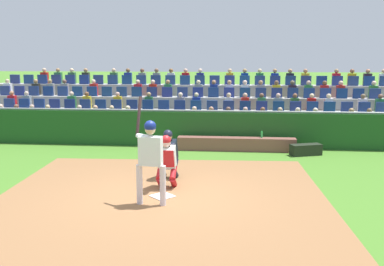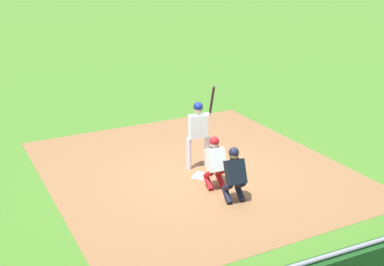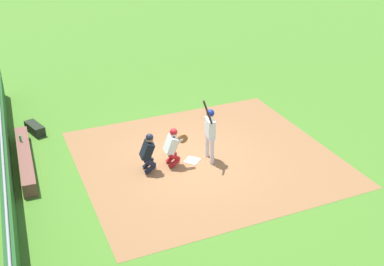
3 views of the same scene
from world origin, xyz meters
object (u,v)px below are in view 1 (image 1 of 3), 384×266
(batter_at_plate, at_px, (150,153))
(equipment_duffel_bag, at_px, (306,150))
(home_plate_umpire, at_px, (168,152))
(dugout_bench, at_px, (236,144))
(home_plate_marker, at_px, (162,196))
(catcher_crouching, at_px, (166,158))
(water_bottle_on_bench, at_px, (262,135))

(batter_at_plate, bearing_deg, equipment_duffel_bag, -128.05)
(home_plate_umpire, xyz_separation_m, dugout_bench, (-1.72, -3.56, -0.48))
(home_plate_marker, height_order, equipment_duffel_bag, equipment_duffel_bag)
(home_plate_marker, distance_m, batter_at_plate, 1.24)
(batter_at_plate, distance_m, home_plate_umpire, 2.05)
(batter_at_plate, xyz_separation_m, home_plate_umpire, (-0.07, -2.01, -0.42))
(home_plate_umpire, bearing_deg, home_plate_marker, 93.21)
(home_plate_marker, relative_size, catcher_crouching, 0.34)
(home_plate_marker, bearing_deg, equipment_duffel_bag, -130.05)
(home_plate_umpire, distance_m, dugout_bench, 3.98)
(home_plate_marker, relative_size, water_bottle_on_bench, 2.04)
(dugout_bench, distance_m, equipment_duffel_bag, 2.25)
(home_plate_marker, xyz_separation_m, dugout_bench, (-1.64, -5.03, 0.20))
(batter_at_plate, xyz_separation_m, water_bottle_on_bench, (-2.63, -5.62, -0.58))
(home_plate_marker, distance_m, catcher_crouching, 0.96)
(dugout_bench, distance_m, water_bottle_on_bench, 0.90)
(batter_at_plate, height_order, home_plate_umpire, batter_at_plate)
(equipment_duffel_bag, bearing_deg, home_plate_marker, 29.63)
(home_plate_marker, relative_size, equipment_duffel_bag, 0.45)
(batter_at_plate, distance_m, equipment_duffel_bag, 6.54)
(dugout_bench, bearing_deg, batter_at_plate, 72.15)
(dugout_bench, height_order, water_bottle_on_bench, water_bottle_on_bench)
(catcher_crouching, height_order, dugout_bench, catcher_crouching)
(home_plate_marker, distance_m, home_plate_umpire, 1.62)
(home_plate_marker, height_order, batter_at_plate, batter_at_plate)
(water_bottle_on_bench, bearing_deg, dugout_bench, 3.40)
(dugout_bench, height_order, equipment_duffel_bag, dugout_bench)
(water_bottle_on_bench, bearing_deg, batter_at_plate, 64.93)
(home_plate_marker, height_order, catcher_crouching, catcher_crouching)
(catcher_crouching, xyz_separation_m, equipment_duffel_bag, (-3.85, -3.91, -0.55))
(catcher_crouching, height_order, water_bottle_on_bench, catcher_crouching)
(batter_at_plate, distance_m, water_bottle_on_bench, 6.23)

